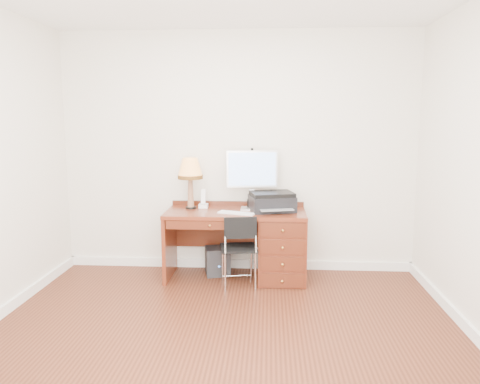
# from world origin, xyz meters

# --- Properties ---
(ground) EXTENTS (4.00, 4.00, 0.00)m
(ground) POSITION_xyz_m (0.00, 0.00, 0.00)
(ground) COLOR #3D190D
(ground) RESTS_ON ground
(room_shell) EXTENTS (4.00, 4.00, 4.00)m
(room_shell) POSITION_xyz_m (0.00, 0.63, 0.05)
(room_shell) COLOR silver
(room_shell) RESTS_ON ground
(desk) EXTENTS (1.50, 0.67, 0.75)m
(desk) POSITION_xyz_m (0.32, 1.40, 0.41)
(desk) COLOR maroon
(desk) RESTS_ON ground
(monitor) EXTENTS (0.56, 0.21, 0.64)m
(monitor) POSITION_xyz_m (0.17, 1.54, 1.15)
(monitor) COLOR silver
(monitor) RESTS_ON desk
(keyboard) EXTENTS (0.41, 0.24, 0.01)m
(keyboard) POSITION_xyz_m (0.02, 1.25, 0.76)
(keyboard) COLOR white
(keyboard) RESTS_ON desk
(mouse_pad) EXTENTS (0.24, 0.24, 0.05)m
(mouse_pad) POSITION_xyz_m (0.41, 1.36, 0.76)
(mouse_pad) COLOR black
(mouse_pad) RESTS_ON desk
(printer) EXTENTS (0.53, 0.46, 0.20)m
(printer) POSITION_xyz_m (0.39, 1.43, 0.85)
(printer) COLOR black
(printer) RESTS_ON desk
(leg_lamp) EXTENTS (0.27, 0.27, 0.56)m
(leg_lamp) POSITION_xyz_m (-0.51, 1.50, 1.16)
(leg_lamp) COLOR black
(leg_lamp) RESTS_ON desk
(phone) EXTENTS (0.10, 0.10, 0.21)m
(phone) POSITION_xyz_m (-0.37, 1.56, 0.81)
(phone) COLOR white
(phone) RESTS_ON desk
(pen_cup) EXTENTS (0.09, 0.09, 0.11)m
(pen_cup) POSITION_xyz_m (0.16, 1.54, 0.80)
(pen_cup) COLOR black
(pen_cup) RESTS_ON desk
(chair) EXTENTS (0.42, 0.42, 0.77)m
(chair) POSITION_xyz_m (0.05, 1.09, 0.47)
(chair) COLOR black
(chair) RESTS_ON ground
(equipment_box) EXTENTS (0.32, 0.32, 0.31)m
(equipment_box) POSITION_xyz_m (-0.21, 1.50, 0.15)
(equipment_box) COLOR black
(equipment_box) RESTS_ON ground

